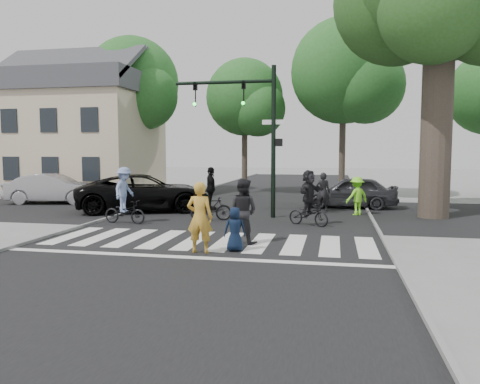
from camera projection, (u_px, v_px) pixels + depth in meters
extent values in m
plane|color=gray|center=(201.00, 248.00, 12.91)|extent=(120.00, 120.00, 0.00)
cube|color=black|center=(238.00, 221.00, 17.79)|extent=(10.00, 70.00, 0.01)
cube|color=black|center=(251.00, 211.00, 20.72)|extent=(70.00, 10.00, 0.01)
cube|color=gray|center=(115.00, 216.00, 18.79)|extent=(0.10, 70.00, 0.10)
cube|color=gray|center=(375.00, 224.00, 16.79)|extent=(0.10, 70.00, 0.10)
cube|color=silver|center=(73.00, 235.00, 14.78)|extent=(0.55, 3.00, 0.01)
cube|color=silver|center=(102.00, 237.00, 14.58)|extent=(0.55, 3.00, 0.01)
cube|color=silver|center=(132.00, 238.00, 14.38)|extent=(0.55, 3.00, 0.01)
cube|color=silver|center=(162.00, 239.00, 14.18)|extent=(0.55, 3.00, 0.01)
cube|color=silver|center=(194.00, 240.00, 13.99)|extent=(0.55, 3.00, 0.01)
cube|color=silver|center=(227.00, 241.00, 13.79)|extent=(0.55, 3.00, 0.01)
cube|color=silver|center=(260.00, 243.00, 13.59)|extent=(0.55, 3.00, 0.01)
cube|color=silver|center=(294.00, 244.00, 13.39)|extent=(0.55, 3.00, 0.01)
cube|color=silver|center=(330.00, 246.00, 13.20)|extent=(0.55, 3.00, 0.01)
cube|color=silver|center=(366.00, 247.00, 13.00)|extent=(0.55, 3.00, 0.01)
cube|color=silver|center=(187.00, 257.00, 11.74)|extent=(10.00, 0.30, 0.01)
cylinder|color=black|center=(273.00, 142.00, 18.46)|extent=(0.18, 0.18, 6.00)
cylinder|color=black|center=(224.00, 82.00, 18.64)|extent=(4.00, 0.14, 0.14)
imported|color=black|center=(244.00, 93.00, 18.53)|extent=(0.16, 0.20, 1.00)
sphere|color=#19E533|center=(243.00, 103.00, 18.44)|extent=(0.14, 0.14, 0.14)
imported|color=black|center=(195.00, 94.00, 18.92)|extent=(0.16, 0.20, 1.00)
sphere|color=#19E533|center=(194.00, 104.00, 18.84)|extent=(0.14, 0.14, 0.14)
cube|color=black|center=(279.00, 142.00, 18.42)|extent=(0.28, 0.18, 0.30)
cube|color=#FF660C|center=(282.00, 142.00, 18.40)|extent=(0.02, 0.14, 0.20)
cube|color=white|center=(274.00, 122.00, 18.39)|extent=(0.90, 0.04, 0.18)
cylinder|color=brown|center=(436.00, 130.00, 18.44)|extent=(1.20, 1.20, 7.00)
cylinder|color=brown|center=(449.00, 51.00, 17.92)|extent=(1.29, 1.74, 2.93)
sphere|color=#275118|center=(397.00, 2.00, 19.24)|extent=(5.20, 5.20, 5.20)
sphere|color=#275118|center=(434.00, 8.00, 16.79)|extent=(4.00, 4.00, 4.00)
cylinder|color=brown|center=(67.00, 146.00, 31.23)|extent=(0.36, 0.36, 5.95)
sphere|color=#2D5E25|center=(65.00, 95.00, 30.93)|extent=(5.20, 5.20, 5.20)
sphere|color=#2D5E25|center=(73.00, 106.00, 30.04)|extent=(3.64, 3.64, 3.64)
cylinder|color=brown|center=(133.00, 142.00, 29.73)|extent=(0.36, 0.36, 6.44)
sphere|color=#2D5E25|center=(132.00, 83.00, 29.41)|extent=(5.80, 5.80, 5.80)
sphere|color=#2D5E25|center=(144.00, 96.00, 28.41)|extent=(4.06, 4.06, 4.06)
cylinder|color=brown|center=(245.00, 149.00, 29.46)|extent=(0.36, 0.36, 5.60)
sphere|color=#2D5E25|center=(245.00, 97.00, 29.18)|extent=(4.80, 4.80, 4.80)
sphere|color=#2D5E25|center=(258.00, 109.00, 28.35)|extent=(3.36, 3.36, 3.36)
cylinder|color=brown|center=(342.00, 139.00, 26.95)|extent=(0.36, 0.36, 6.72)
sphere|color=#2D5E25|center=(344.00, 71.00, 26.61)|extent=(6.00, 6.00, 6.00)
sphere|color=#2D5E25|center=(366.00, 85.00, 25.58)|extent=(4.20, 4.20, 4.20)
cube|color=beige|center=(84.00, 145.00, 28.59)|extent=(8.00, 7.00, 6.00)
cube|color=#47474C|center=(82.00, 86.00, 28.27)|extent=(8.40, 7.40, 1.20)
cube|color=#47474C|center=(64.00, 63.00, 26.37)|extent=(8.40, 3.69, 2.44)
cube|color=#47474C|center=(97.00, 74.00, 29.99)|extent=(8.40, 3.69, 2.44)
cube|color=black|center=(11.00, 168.00, 25.74)|extent=(1.00, 0.06, 1.30)
cube|color=black|center=(9.00, 121.00, 25.51)|extent=(1.00, 0.06, 1.30)
cube|color=black|center=(50.00, 169.00, 25.27)|extent=(1.00, 0.06, 1.30)
cube|color=black|center=(48.00, 120.00, 25.04)|extent=(1.00, 0.06, 1.30)
cube|color=black|center=(91.00, 169.00, 24.79)|extent=(1.00, 0.06, 1.30)
cube|color=black|center=(89.00, 120.00, 24.56)|extent=(1.00, 0.06, 1.30)
cube|color=gray|center=(73.00, 194.00, 24.81)|extent=(2.00, 1.20, 0.80)
imported|color=gold|center=(200.00, 218.00, 12.19)|extent=(0.70, 0.47, 1.88)
imported|color=black|center=(235.00, 229.00, 12.42)|extent=(0.67, 0.53, 1.19)
imported|color=black|center=(243.00, 211.00, 13.46)|extent=(1.09, 0.95, 1.89)
imported|color=black|center=(125.00, 212.00, 17.16)|extent=(1.70, 0.75, 0.86)
imported|color=#788BBE|center=(124.00, 190.00, 17.09)|extent=(0.73, 1.13, 1.65)
imported|color=black|center=(211.00, 208.00, 17.88)|extent=(1.64, 0.88, 0.95)
imported|color=black|center=(211.00, 188.00, 17.82)|extent=(0.66, 1.03, 1.63)
imported|color=black|center=(309.00, 214.00, 16.70)|extent=(1.66, 1.19, 0.83)
imported|color=black|center=(309.00, 192.00, 16.62)|extent=(1.07, 1.53, 1.59)
imported|color=black|center=(145.00, 193.00, 20.64)|extent=(6.49, 4.72, 1.64)
imported|color=#A19FA5|center=(53.00, 189.00, 23.66)|extent=(4.82, 2.51, 1.51)
imported|color=#333338|center=(350.00, 192.00, 21.89)|extent=(4.37, 1.79, 1.48)
imported|color=#85FF27|center=(357.00, 196.00, 19.40)|extent=(1.18, 1.09, 1.60)
imported|color=black|center=(323.00, 192.00, 20.61)|extent=(0.70, 0.54, 1.72)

